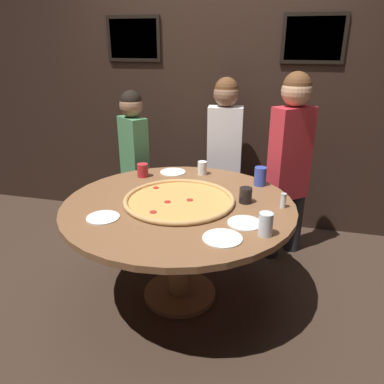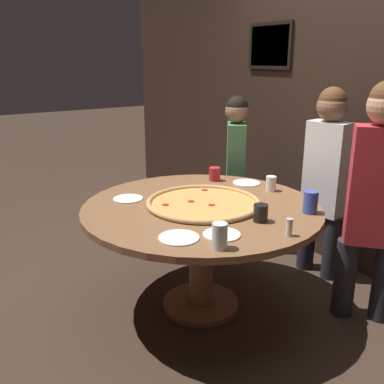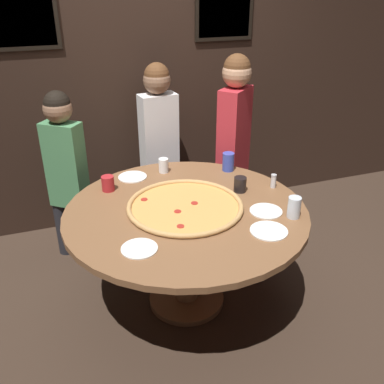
# 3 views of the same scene
# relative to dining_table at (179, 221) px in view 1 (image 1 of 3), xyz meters

# --- Properties ---
(ground_plane) EXTENTS (24.00, 24.00, 0.00)m
(ground_plane) POSITION_rel_dining_table_xyz_m (0.00, 0.00, -0.60)
(ground_plane) COLOR #38281E
(back_wall) EXTENTS (6.40, 0.08, 2.60)m
(back_wall) POSITION_rel_dining_table_xyz_m (0.00, 1.37, 0.70)
(back_wall) COLOR black
(back_wall) RESTS_ON ground_plane
(dining_table) EXTENTS (1.53, 1.53, 0.74)m
(dining_table) POSITION_rel_dining_table_xyz_m (0.00, 0.00, 0.00)
(dining_table) COLOR brown
(dining_table) RESTS_ON ground_plane
(giant_pizza) EXTENTS (0.74, 0.74, 0.03)m
(giant_pizza) POSITION_rel_dining_table_xyz_m (-0.00, 0.02, 0.15)
(giant_pizza) COLOR #E0994C
(giant_pizza) RESTS_ON dining_table
(drink_cup_beside_pizza) EXTENTS (0.09, 0.09, 0.14)m
(drink_cup_beside_pizza) POSITION_rel_dining_table_xyz_m (0.49, 0.46, 0.20)
(drink_cup_beside_pizza) COLOR #384CB7
(drink_cup_beside_pizza) RESTS_ON dining_table
(drink_cup_by_shaker) EXTENTS (0.09, 0.09, 0.10)m
(drink_cup_by_shaker) POSITION_rel_dining_table_xyz_m (-0.41, 0.43, 0.19)
(drink_cup_by_shaker) COLOR #B22328
(drink_cup_by_shaker) RESTS_ON dining_table
(drink_cup_far_right) EXTENTS (0.08, 0.08, 0.10)m
(drink_cup_far_right) POSITION_rel_dining_table_xyz_m (0.43, 0.11, 0.19)
(drink_cup_far_right) COLOR black
(drink_cup_far_right) RESTS_ON dining_table
(drink_cup_near_left) EXTENTS (0.08, 0.08, 0.13)m
(drink_cup_near_left) POSITION_rel_dining_table_xyz_m (0.58, -0.31, 0.20)
(drink_cup_near_left) COLOR silver
(drink_cup_near_left) RESTS_ON dining_table
(drink_cup_far_left) EXTENTS (0.07, 0.07, 0.11)m
(drink_cup_far_left) POSITION_rel_dining_table_xyz_m (0.03, 0.59, 0.19)
(drink_cup_far_left) COLOR white
(drink_cup_far_left) RESTS_ON dining_table
(white_plate_left_side) EXTENTS (0.21, 0.21, 0.01)m
(white_plate_left_side) POSITION_rel_dining_table_xyz_m (-0.21, 0.58, 0.14)
(white_plate_left_side) COLOR white
(white_plate_left_side) RESTS_ON dining_table
(white_plate_right_side) EXTENTS (0.20, 0.20, 0.01)m
(white_plate_right_side) POSITION_rel_dining_table_xyz_m (0.46, -0.20, 0.14)
(white_plate_right_side) COLOR white
(white_plate_right_side) RESTS_ON dining_table
(white_plate_far_back) EXTENTS (0.22, 0.22, 0.01)m
(white_plate_far_back) POSITION_rel_dining_table_xyz_m (0.36, -0.41, 0.14)
(white_plate_far_back) COLOR white
(white_plate_far_back) RESTS_ON dining_table
(white_plate_beside_cup) EXTENTS (0.20, 0.20, 0.01)m
(white_plate_beside_cup) POSITION_rel_dining_table_xyz_m (-0.38, -0.33, 0.14)
(white_plate_beside_cup) COLOR white
(white_plate_beside_cup) RESTS_ON dining_table
(condiment_shaker) EXTENTS (0.04, 0.04, 0.10)m
(condiment_shaker) POSITION_rel_dining_table_xyz_m (0.67, 0.09, 0.18)
(condiment_shaker) COLOR silver
(condiment_shaker) RESTS_ON dining_table
(diner_side_right) EXTENTS (0.37, 0.22, 1.45)m
(diner_side_right) POSITION_rel_dining_table_xyz_m (0.13, 1.06, 0.22)
(diner_side_right) COLOR #232328
(diner_side_right) RESTS_ON ground_plane
(diner_far_right) EXTENTS (0.38, 0.35, 1.53)m
(diner_far_right) POSITION_rel_dining_table_xyz_m (0.70, 0.81, 0.26)
(diner_far_right) COLOR #232328
(diner_far_right) RESTS_ON ground_plane
(diner_side_left) EXTENTS (0.34, 0.30, 1.35)m
(diner_side_left) POSITION_rel_dining_table_xyz_m (-0.66, 0.84, 0.16)
(diner_side_left) COLOR #232328
(diner_side_left) RESTS_ON ground_plane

